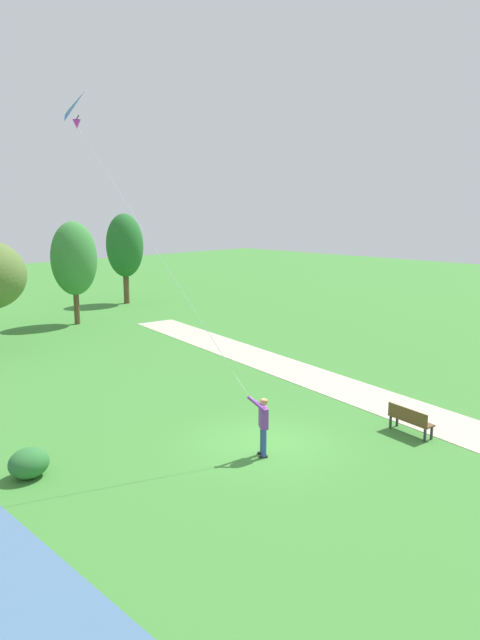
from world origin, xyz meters
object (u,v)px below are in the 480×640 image
flying_kite (86,113)px  lakeside_shrub (29,463)px  person_kite_flyer (263,421)px  tree_treeline_center (125,246)px  park_bench_near_walkway (410,419)px  tree_treeline_left (74,259)px

flying_kite → lakeside_shrub: bearing=157.8°
person_kite_flyer → tree_treeline_center: size_ratio=0.28×
flying_kite → lakeside_shrub: 9.12m
park_bench_near_walkway → lakeside_shrub: park_bench_near_walkway is taller
person_kite_flyer → flying_kite: bearing=143.0°
person_kite_flyer → park_bench_near_walkway: bearing=-25.8°
person_kite_flyer → tree_treeline_center: bearing=63.8°
person_kite_flyer → tree_treeline_left: 22.05m
person_kite_flyer → park_bench_near_walkway: 4.98m
lakeside_shrub → park_bench_near_walkway: bearing=-29.6°
flying_kite → tree_treeline_left: size_ratio=1.29×
park_bench_near_walkway → tree_treeline_center: (8.07, 27.61, 3.73)m
tree_treeline_center → tree_treeline_left: 7.92m
person_kite_flyer → lakeside_shrub: 6.40m
flying_kite → park_bench_near_walkway: size_ratio=5.18×
park_bench_near_walkway → tree_treeline_center: size_ratio=0.24×
flying_kite → park_bench_near_walkway: bearing=-31.1°
park_bench_near_walkway → tree_treeline_left: bearing=86.3°
park_bench_near_walkway → person_kite_flyer: bearing=154.2°
lakeside_shrub → tree_treeline_center: bearing=50.9°
flying_kite → person_kite_flyer: bearing=-37.0°
flying_kite → park_bench_near_walkway: flying_kite is taller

